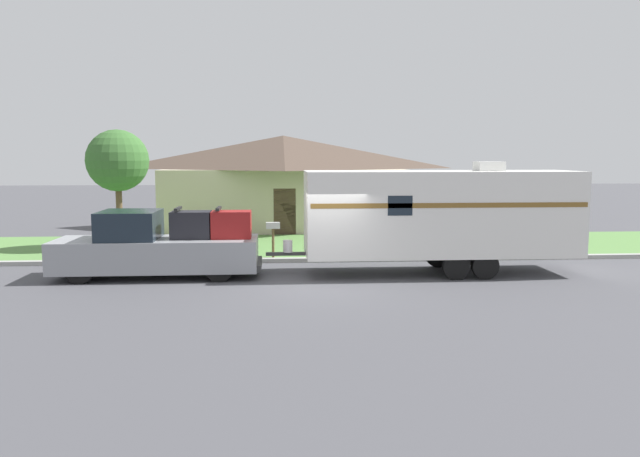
% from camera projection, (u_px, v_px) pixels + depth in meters
% --- Properties ---
extents(ground_plane, '(120.00, 120.00, 0.00)m').
position_uv_depth(ground_plane, '(323.00, 285.00, 17.32)').
color(ground_plane, '#47474C').
extents(curb_strip, '(80.00, 0.30, 0.14)m').
position_uv_depth(curb_strip, '(315.00, 260.00, 21.03)').
color(curb_strip, '#999993').
rests_on(curb_strip, ground_plane).
extents(lawn_strip, '(80.00, 7.00, 0.03)m').
position_uv_depth(lawn_strip, '(309.00, 246.00, 24.65)').
color(lawn_strip, '#568442').
rests_on(lawn_strip, ground_plane).
extents(house_across_street, '(12.30, 8.09, 4.57)m').
position_uv_depth(house_across_street, '(283.00, 179.00, 31.57)').
color(house_across_street, beige).
rests_on(house_across_street, ground_plane).
extents(pickup_truck, '(6.00, 2.00, 2.06)m').
position_uv_depth(pickup_truck, '(159.00, 247.00, 18.34)').
color(pickup_truck, black).
rests_on(pickup_truck, ground_plane).
extents(travel_trailer, '(9.34, 2.37, 3.39)m').
position_uv_depth(travel_trailer, '(440.00, 213.00, 18.82)').
color(travel_trailer, black).
rests_on(travel_trailer, ground_plane).
extents(mailbox, '(0.48, 0.20, 1.26)m').
position_uv_depth(mailbox, '(273.00, 231.00, 21.65)').
color(mailbox, brown).
rests_on(mailbox, ground_plane).
extents(tree_in_yard, '(2.36, 2.36, 4.56)m').
position_uv_depth(tree_in_yard, '(118.00, 161.00, 23.76)').
color(tree_in_yard, brown).
rests_on(tree_in_yard, ground_plane).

